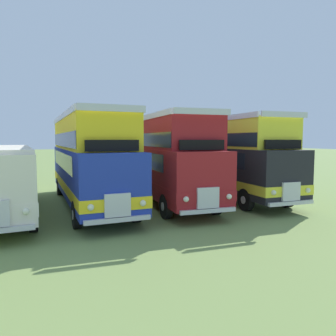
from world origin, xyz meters
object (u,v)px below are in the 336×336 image
bus_eighth_in_row (165,157)px  bus_ninth_in_row (224,156)px  bus_seventh_in_row (89,159)px  bus_sixth_in_row (0,174)px

bus_eighth_in_row → bus_ninth_in_row: 3.96m
bus_seventh_in_row → bus_eighth_in_row: (3.94, -0.43, -0.00)m
bus_seventh_in_row → bus_eighth_in_row: same height
bus_sixth_in_row → bus_seventh_in_row: bus_seventh_in_row is taller
bus_eighth_in_row → bus_ninth_in_row: (3.93, 0.49, 0.00)m
bus_sixth_in_row → bus_eighth_in_row: bus_eighth_in_row is taller
bus_ninth_in_row → bus_eighth_in_row: bearing=-172.9°
bus_eighth_in_row → bus_ninth_in_row: same height
bus_ninth_in_row → bus_seventh_in_row: bearing=-179.6°
bus_sixth_in_row → bus_ninth_in_row: bus_ninth_in_row is taller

